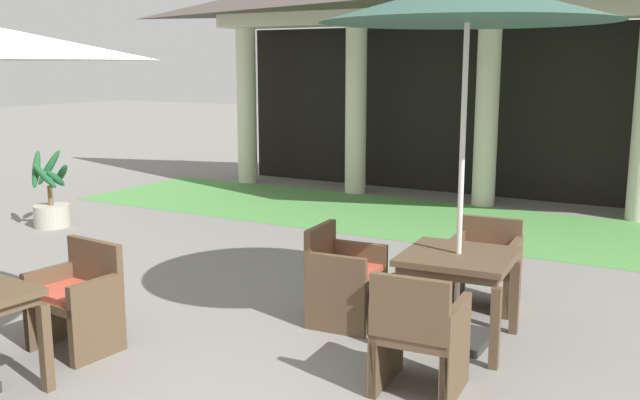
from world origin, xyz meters
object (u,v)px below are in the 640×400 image
(patio_umbrella_mid_left, at_px, (468,6))
(patio_chair_mid_left_north, at_px, (485,265))
(patio_chair_near_foreground_north, at_px, (77,299))
(patio_chair_mid_left_west, at_px, (343,278))
(patio_table_mid_left, at_px, (458,266))
(patio_chair_mid_left_south, at_px, (419,335))
(potted_palm_left_edge, at_px, (51,205))

(patio_umbrella_mid_left, height_order, patio_chair_mid_left_north, patio_umbrella_mid_left)
(patio_chair_near_foreground_north, xyz_separation_m, patio_chair_mid_left_west, (1.57, 1.56, -0.00))
(patio_table_mid_left, height_order, patio_chair_mid_left_west, patio_chair_mid_left_west)
(patio_umbrella_mid_left, relative_size, patio_chair_mid_left_west, 3.39)
(patio_umbrella_mid_left, relative_size, patio_chair_mid_left_south, 3.28)
(patio_chair_near_foreground_north, relative_size, patio_umbrella_mid_left, 0.29)
(patio_umbrella_mid_left, height_order, patio_chair_mid_left_south, patio_umbrella_mid_left)
(patio_chair_mid_left_south, xyz_separation_m, patio_chair_mid_left_north, (-0.14, 2.02, -0.03))
(patio_chair_mid_left_north, bearing_deg, patio_chair_near_foreground_north, 42.37)
(patio_chair_near_foreground_north, height_order, potted_palm_left_edge, potted_palm_left_edge)
(patio_chair_mid_left_south, relative_size, potted_palm_left_edge, 0.82)
(patio_umbrella_mid_left, height_order, patio_chair_mid_left_west, patio_umbrella_mid_left)
(patio_table_mid_left, height_order, patio_chair_mid_left_north, patio_chair_mid_left_north)
(patio_chair_mid_left_north, distance_m, potted_palm_left_edge, 6.27)
(patio_table_mid_left, relative_size, patio_umbrella_mid_left, 0.31)
(potted_palm_left_edge, bearing_deg, patio_chair_mid_left_south, -19.64)
(patio_umbrella_mid_left, distance_m, patio_chair_mid_left_north, 2.50)
(patio_table_mid_left, distance_m, patio_chair_mid_left_west, 1.04)
(patio_chair_mid_left_west, height_order, patio_chair_mid_left_south, patio_chair_mid_left_south)
(patio_umbrella_mid_left, bearing_deg, patio_chair_mid_left_south, -85.93)
(potted_palm_left_edge, bearing_deg, patio_chair_near_foreground_north, -37.69)
(patio_chair_near_foreground_north, relative_size, patio_chair_mid_left_south, 0.96)
(patio_chair_near_foreground_north, xyz_separation_m, patio_table_mid_left, (2.58, 1.63, 0.23))
(patio_table_mid_left, bearing_deg, patio_chair_near_foreground_north, -147.74)
(patio_umbrella_mid_left, relative_size, patio_chair_mid_left_north, 3.63)
(patio_table_mid_left, distance_m, patio_chair_mid_left_north, 1.04)
(patio_chair_mid_left_north, xyz_separation_m, potted_palm_left_edge, (-6.27, 0.27, -0.08))
(patio_chair_mid_left_north, bearing_deg, patio_chair_mid_left_south, 90.00)
(patio_chair_mid_left_west, relative_size, patio_chair_mid_left_north, 1.07)
(patio_chair_near_foreground_north, bearing_deg, patio_table_mid_left, -142.51)
(patio_table_mid_left, distance_m, potted_palm_left_edge, 6.48)
(patio_chair_mid_left_west, xyz_separation_m, patio_chair_mid_left_south, (1.08, -0.94, 0.00))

